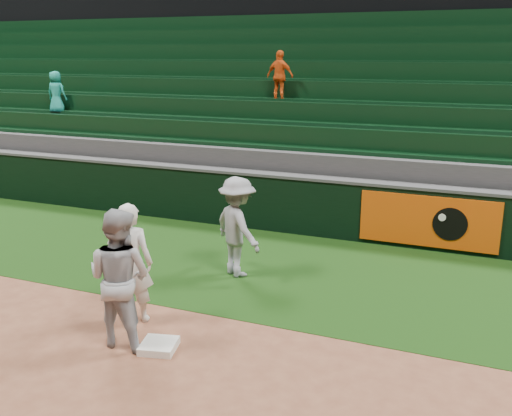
% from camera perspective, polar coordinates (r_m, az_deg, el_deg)
% --- Properties ---
extents(ground, '(70.00, 70.00, 0.00)m').
position_cam_1_polar(ground, '(8.03, -9.95, -12.70)').
color(ground, brown).
rests_on(ground, ground).
extents(foul_grass, '(36.00, 4.20, 0.01)m').
position_cam_1_polar(foul_grass, '(10.45, -1.23, -5.64)').
color(foul_grass, black).
rests_on(foul_grass, ground).
extents(first_base, '(0.54, 0.54, 0.10)m').
position_cam_1_polar(first_base, '(7.73, -9.68, -13.44)').
color(first_base, white).
rests_on(first_base, ground).
extents(first_baseman, '(0.73, 0.58, 1.75)m').
position_cam_1_polar(first_baseman, '(8.25, -12.44, -5.38)').
color(first_baseman, silver).
rests_on(first_baseman, ground).
extents(baserunner, '(0.91, 0.71, 1.85)m').
position_cam_1_polar(baserunner, '(7.62, -13.47, -6.79)').
color(baserunner, '#A4A7AE').
rests_on(baserunner, ground).
extents(base_coach, '(1.28, 1.15, 1.73)m').
position_cam_1_polar(base_coach, '(9.69, -1.86, -1.90)').
color(base_coach, gray).
rests_on(base_coach, foul_grass).
extents(field_wall, '(36.00, 0.45, 1.25)m').
position_cam_1_polar(field_wall, '(12.20, 2.95, 0.55)').
color(field_wall, black).
rests_on(field_wall, ground).
extents(stadium_seating, '(36.00, 5.95, 4.85)m').
position_cam_1_polar(stadium_seating, '(15.55, 7.55, 7.65)').
color(stadium_seating, '#343436').
rests_on(stadium_seating, ground).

